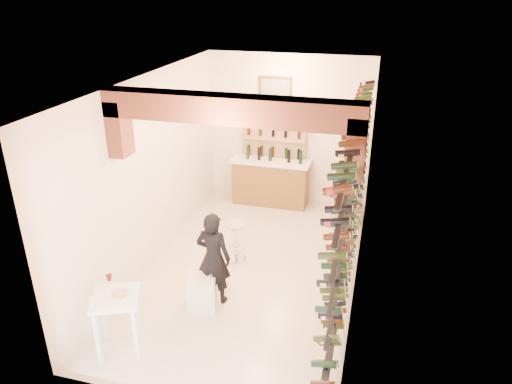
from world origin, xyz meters
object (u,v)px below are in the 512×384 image
Objects in this scene: wine_rack at (348,195)px; person at (214,258)px; back_counter at (271,181)px; crate_lower at (346,215)px; chrome_barstool at (236,239)px; white_stool at (202,292)px; tasting_table at (117,306)px.

wine_rack reaches higher than person.
back_counter is 1.80m from crate_lower.
person is 3.68m from crate_lower.
person is at bearing -88.53° from chrome_barstool.
wine_rack is at bearing 31.93° from white_stool.
wine_rack is 13.20× the size of crate_lower.
white_stool is 1.43m from chrome_barstool.
person is at bearing 61.95° from white_stool.
back_counter is 2.45m from chrome_barstool.
white_stool is 0.55m from person.
back_counter reaches higher than white_stool.
person reaches higher than tasting_table.
tasting_table is (-0.85, -4.99, 0.16)m from back_counter.
white_stool is at bearing 66.32° from person.
white_stool is 3.88m from crate_lower.
tasting_table is (-2.68, -2.35, -0.85)m from wine_rack.
chrome_barstool is at bearing 49.23° from tasting_table.
back_counter is at bearing 89.06° from chrome_barstool.
white_stool is at bearing -93.64° from chrome_barstool.
person is (0.12, 0.23, 0.49)m from white_stool.
wine_rack is 3.35× the size of back_counter.
person is 2.09× the size of chrome_barstool.
tasting_table is 5.24m from crate_lower.
wine_rack is 2.24m from person.
tasting_table is 1.41m from white_stool.
back_counter is 3.33× the size of white_stool.
person is at bearing -151.60° from wine_rack.
white_stool reaches higher than crate_lower.
wine_rack is at bearing 18.08° from tasting_table.
back_counter is 3.88m from white_stool.
tasting_table is at bearing -138.85° from wine_rack.
tasting_table is at bearing -107.69° from chrome_barstool.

